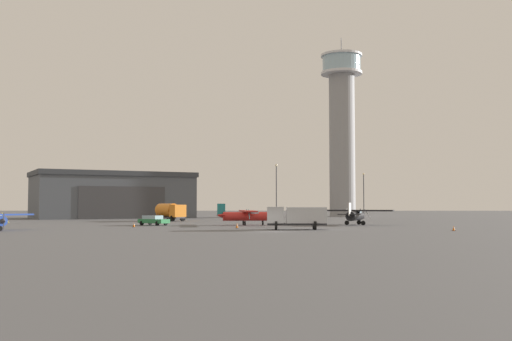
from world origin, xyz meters
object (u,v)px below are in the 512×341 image
(car_green, at_px, (153,220))
(traffic_cone_near_right, at_px, (237,226))
(airplane_black, at_px, (355,215))
(light_post_east, at_px, (276,187))
(traffic_cone_near_left, at_px, (134,225))
(truck_box_silver, at_px, (297,216))
(airplane_red, at_px, (245,215))
(traffic_cone_mid_apron, at_px, (454,228))
(control_tower, at_px, (342,125))
(light_post_north, at_px, (364,192))
(truck_fuel_tanker_orange, at_px, (170,211))

(car_green, relative_size, traffic_cone_near_right, 7.17)
(airplane_black, relative_size, car_green, 2.20)
(light_post_east, bearing_deg, traffic_cone_near_left, -121.43)
(truck_box_silver, bearing_deg, car_green, -34.10)
(airplane_red, distance_m, truck_box_silver, 15.71)
(traffic_cone_near_right, height_order, traffic_cone_mid_apron, traffic_cone_near_right)
(traffic_cone_near_left, bearing_deg, control_tower, 61.93)
(control_tower, distance_m, light_post_north, 27.55)
(light_post_east, distance_m, traffic_cone_near_left, 36.18)
(airplane_black, bearing_deg, control_tower, 14.77)
(traffic_cone_near_left, height_order, traffic_cone_near_right, traffic_cone_near_right)
(light_post_east, xyz_separation_m, traffic_cone_near_left, (-18.64, -30.50, -5.61))
(airplane_black, distance_m, traffic_cone_near_right, 19.40)
(airplane_red, relative_size, light_post_north, 1.12)
(truck_box_silver, height_order, traffic_cone_mid_apron, truck_box_silver)
(control_tower, xyz_separation_m, airplane_black, (-5.47, -57.43, -20.11))
(traffic_cone_near_left, distance_m, traffic_cone_near_right, 13.74)
(truck_box_silver, height_order, light_post_east, light_post_east)
(airplane_black, bearing_deg, truck_fuel_tanker_orange, 76.80)
(truck_box_silver, xyz_separation_m, light_post_east, (-1.74, 37.71, 4.36))
(truck_box_silver, distance_m, traffic_cone_mid_apron, 17.31)
(traffic_cone_near_right, bearing_deg, light_post_east, 81.08)
(control_tower, xyz_separation_m, truck_fuel_tanker_orange, (-34.40, -38.34, -19.85))
(truck_fuel_tanker_orange, bearing_deg, light_post_north, 67.57)
(airplane_black, height_order, truck_box_silver, airplane_black)
(traffic_cone_near_left, bearing_deg, airplane_red, 27.03)
(truck_box_silver, distance_m, traffic_cone_near_left, 21.65)
(car_green, xyz_separation_m, traffic_cone_mid_apron, (36.08, -16.04, -0.47))
(car_green, relative_size, traffic_cone_mid_apron, 8.51)
(light_post_east, bearing_deg, light_post_north, 35.20)
(traffic_cone_near_left, bearing_deg, truck_box_silver, -19.50)
(control_tower, height_order, truck_box_silver, control_tower)
(car_green, bearing_deg, light_post_east, 89.38)
(truck_box_silver, bearing_deg, light_post_north, -106.73)
(traffic_cone_mid_apron, bearing_deg, truck_box_silver, 170.66)
(truck_fuel_tanker_orange, bearing_deg, car_green, -43.73)
(control_tower, bearing_deg, traffic_cone_near_left, -118.07)
(truck_box_silver, relative_size, car_green, 1.45)
(airplane_red, bearing_deg, airplane_black, -6.22)
(airplane_red, bearing_deg, traffic_cone_near_right, -101.46)
(truck_fuel_tanker_orange, relative_size, light_post_north, 0.64)
(traffic_cone_mid_apron, bearing_deg, car_green, 156.03)
(truck_fuel_tanker_orange, bearing_deg, truck_box_silver, -16.02)
(truck_box_silver, bearing_deg, control_tower, -100.48)
(truck_fuel_tanker_orange, distance_m, car_green, 20.77)
(light_post_north, distance_m, traffic_cone_near_left, 56.26)
(car_green, bearing_deg, traffic_cone_mid_apron, 10.66)
(truck_box_silver, height_order, light_post_north, light_post_north)
(traffic_cone_near_left, bearing_deg, light_post_north, 49.86)
(truck_fuel_tanker_orange, bearing_deg, traffic_cone_near_right, -23.23)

